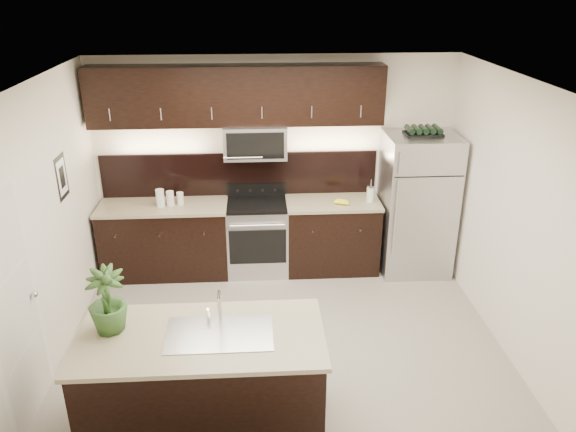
% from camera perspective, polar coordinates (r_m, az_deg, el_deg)
% --- Properties ---
extents(ground, '(4.50, 4.50, 0.00)m').
position_cam_1_polar(ground, '(5.99, -0.37, -13.11)').
color(ground, gray).
rests_on(ground, ground).
extents(room_walls, '(4.52, 4.02, 2.71)m').
position_cam_1_polar(room_walls, '(5.13, -1.63, 2.05)').
color(room_walls, silver).
rests_on(room_walls, ground).
extents(counter_run, '(3.51, 0.65, 0.94)m').
position_cam_1_polar(counter_run, '(7.20, -4.76, -2.16)').
color(counter_run, black).
rests_on(counter_run, ground).
extents(upper_fixtures, '(3.49, 0.40, 1.66)m').
position_cam_1_polar(upper_fixtures, '(6.80, -4.98, 11.20)').
color(upper_fixtures, black).
rests_on(upper_fixtures, counter_run).
extents(island, '(1.96, 0.96, 0.94)m').
position_cam_1_polar(island, '(4.86, -8.53, -16.37)').
color(island, black).
rests_on(island, ground).
extents(sink_faucet, '(0.84, 0.50, 0.28)m').
position_cam_1_polar(sink_faucet, '(4.56, -6.97, -11.59)').
color(sink_faucet, silver).
rests_on(sink_faucet, island).
extents(refrigerator, '(0.86, 0.78, 1.79)m').
position_cam_1_polar(refrigerator, '(7.26, 12.90, 1.18)').
color(refrigerator, '#B2B2B7').
rests_on(refrigerator, ground).
extents(wine_rack, '(0.44, 0.27, 0.10)m').
position_cam_1_polar(wine_rack, '(6.97, 13.59, 8.40)').
color(wine_rack, black).
rests_on(wine_rack, refrigerator).
extents(plant, '(0.36, 0.36, 0.54)m').
position_cam_1_polar(plant, '(4.65, -17.93, -8.17)').
color(plant, '#2A4C1E').
rests_on(plant, island).
extents(canisters, '(0.32, 0.15, 0.22)m').
position_cam_1_polar(canisters, '(7.03, -12.11, 1.77)').
color(canisters, silver).
rests_on(canisters, counter_run).
extents(french_press, '(0.10, 0.10, 0.29)m').
position_cam_1_polar(french_press, '(7.07, 8.38, 2.25)').
color(french_press, silver).
rests_on(french_press, counter_run).
extents(bananas, '(0.24, 0.22, 0.06)m').
position_cam_1_polar(bananas, '(7.00, 5.09, 1.53)').
color(bananas, yellow).
rests_on(bananas, counter_run).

